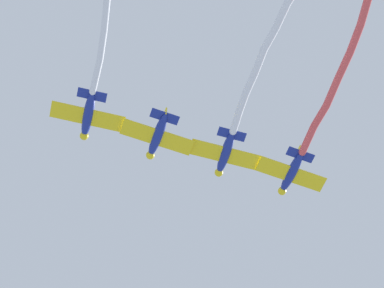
{
  "coord_description": "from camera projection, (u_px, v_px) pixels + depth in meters",
  "views": [
    {
      "loc": [
        -10.97,
        -27.06,
        7.71
      ],
      "look_at": [
        1.67,
        2.2,
        70.46
      ],
      "focal_mm": 60.76,
      "sensor_mm": 36.0,
      "label": 1
    }
  ],
  "objects": [
    {
      "name": "airplane_left_wing",
      "position": [
        225.0,
        154.0,
        71.11
      ],
      "size": [
        8.08,
        6.08,
        2.0
      ],
      "rotation": [
        0.0,
        0.0,
        1.44
      ],
      "color": "navy"
    },
    {
      "name": "airplane_right_wing",
      "position": [
        157.0,
        136.0,
        69.8
      ],
      "size": [
        8.0,
        5.98,
        2.0
      ],
      "rotation": [
        0.0,
        0.0,
        1.51
      ],
      "color": "navy"
    },
    {
      "name": "airplane_lead",
      "position": [
        291.0,
        173.0,
        71.87
      ],
      "size": [
        7.98,
        5.95,
        2.0
      ],
      "rotation": [
        0.0,
        0.0,
        1.53
      ],
      "color": "navy"
    },
    {
      "name": "smoke_trail_left_wing",
      "position": [
        276.0,
        35.0,
        65.21
      ],
      "size": [
        2.62,
        23.67,
        1.77
      ],
      "color": "white"
    },
    {
      "name": "airplane_slot",
      "position": [
        88.0,
        116.0,
        69.04
      ],
      "size": [
        8.1,
        6.12,
        2.0
      ],
      "rotation": [
        0.0,
        0.0,
        1.41
      ],
      "color": "navy"
    },
    {
      "name": "smoke_trail_lead",
      "position": [
        351.0,
        37.0,
        65.11
      ],
      "size": [
        5.57,
        27.27,
        1.84
      ],
      "color": "#DB4C4C"
    }
  ]
}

